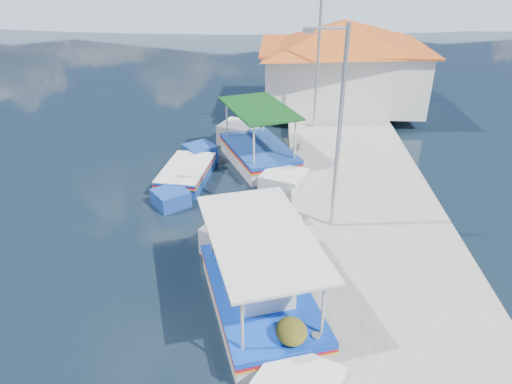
{
  "coord_description": "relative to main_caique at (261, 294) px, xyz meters",
  "views": [
    {
      "loc": [
        2.88,
        -10.49,
        8.18
      ],
      "look_at": [
        2.23,
        2.56,
        1.3
      ],
      "focal_mm": 32.76,
      "sensor_mm": 36.0,
      "label": 1
    }
  ],
  "objects": [
    {
      "name": "bollards",
      "position": [
        1.25,
        6.61,
        0.15
      ],
      "size": [
        0.2,
        17.2,
        0.3
      ],
      "color": "#A5A8AD",
      "rests_on": "quay"
    },
    {
      "name": "main_caique",
      "position": [
        0.0,
        0.0,
        0.0
      ],
      "size": [
        3.81,
        7.46,
        2.58
      ],
      "rotation": [
        0.0,
        0.0,
        -0.31
      ],
      "color": "white",
      "rests_on": "ground"
    },
    {
      "name": "harbor_building",
      "position": [
        3.64,
        16.36,
        2.28
      ],
      "size": [
        10.49,
        10.49,
        4.4
      ],
      "color": "white",
      "rests_on": "quay"
    },
    {
      "name": "caique_green_canopy",
      "position": [
        -0.42,
        9.08,
        -0.09
      ],
      "size": [
        4.06,
        6.73,
        2.75
      ],
      "rotation": [
        0.0,
        0.0,
        -0.42
      ],
      "color": "white",
      "rests_on": "ground"
    },
    {
      "name": "caique_blue_hull",
      "position": [
        -3.21,
        7.21,
        -0.23
      ],
      "size": [
        2.0,
        5.43,
        0.97
      ],
      "rotation": [
        0.0,
        0.0,
        0.11
      ],
      "color": "navy",
      "rests_on": "ground"
    },
    {
      "name": "quay",
      "position": [
        3.35,
        7.36,
        -0.25
      ],
      "size": [
        5.0,
        44.0,
        0.5
      ],
      "primitive_type": "cube",
      "color": "#ABA8A0",
      "rests_on": "ground"
    },
    {
      "name": "lamp_post_far",
      "position": [
        1.96,
        12.36,
        3.36
      ],
      "size": [
        1.21,
        0.14,
        6.0
      ],
      "color": "#A5A8AD",
      "rests_on": "quay"
    },
    {
      "name": "lamp_post_near",
      "position": [
        1.96,
        3.36,
        3.36
      ],
      "size": [
        1.21,
        0.14,
        6.0
      ],
      "color": "#A5A8AD",
      "rests_on": "quay"
    },
    {
      "name": "ground",
      "position": [
        -2.55,
        1.36,
        -0.5
      ],
      "size": [
        160.0,
        160.0,
        0.0
      ],
      "primitive_type": "plane",
      "color": "black",
      "rests_on": "ground"
    }
  ]
}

